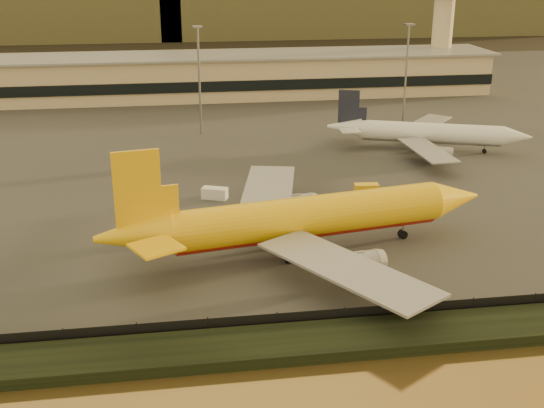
% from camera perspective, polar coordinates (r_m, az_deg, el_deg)
% --- Properties ---
extents(ground, '(900.00, 900.00, 0.00)m').
position_cam_1_polar(ground, '(93.04, 2.84, -6.24)').
color(ground, black).
rests_on(ground, ground).
extents(embankment, '(320.00, 7.00, 1.40)m').
position_cam_1_polar(embankment, '(78.22, 5.31, -11.29)').
color(embankment, black).
rests_on(embankment, ground).
extents(tarmac, '(320.00, 220.00, 0.20)m').
position_cam_1_polar(tarmac, '(182.08, -3.01, 7.16)').
color(tarmac, '#2D2D2D').
rests_on(tarmac, ground).
extents(perimeter_fence, '(300.00, 0.05, 2.20)m').
position_cam_1_polar(perimeter_fence, '(81.25, 4.66, -9.48)').
color(perimeter_fence, black).
rests_on(perimeter_fence, tarmac).
extents(terminal_building, '(202.00, 25.00, 12.60)m').
position_cam_1_polar(terminal_building, '(210.05, -7.89, 10.49)').
color(terminal_building, tan).
rests_on(terminal_building, tarmac).
extents(control_tower, '(11.20, 11.20, 35.50)m').
position_cam_1_polar(control_tower, '(230.40, 14.15, 14.82)').
color(control_tower, tan).
rests_on(control_tower, tarmac).
extents(apron_light_masts, '(152.20, 12.20, 25.40)m').
position_cam_1_polar(apron_light_masts, '(161.78, 3.01, 11.13)').
color(apron_light_masts, slate).
rests_on(apron_light_masts, tarmac).
extents(dhl_cargo_jet, '(58.74, 56.82, 17.58)m').
position_cam_1_polar(dhl_cargo_jet, '(98.26, 2.56, -1.26)').
color(dhl_cargo_jet, '#EEB30C').
rests_on(dhl_cargo_jet, tarmac).
extents(white_narrowbody_jet, '(43.01, 40.75, 12.75)m').
position_cam_1_polar(white_narrowbody_jet, '(154.62, 12.85, 5.78)').
color(white_narrowbody_jet, white).
rests_on(white_narrowbody_jet, tarmac).
extents(gse_vehicle_yellow, '(4.48, 2.26, 1.96)m').
position_cam_1_polar(gse_vehicle_yellow, '(124.68, 7.91, 1.24)').
color(gse_vehicle_yellow, '#EEB30C').
rests_on(gse_vehicle_yellow, tarmac).
extents(gse_vehicle_white, '(4.89, 3.53, 2.01)m').
position_cam_1_polar(gse_vehicle_white, '(121.79, -4.81, 0.91)').
color(gse_vehicle_white, white).
rests_on(gse_vehicle_white, tarmac).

